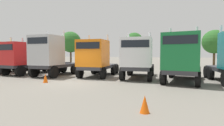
{
  "coord_description": "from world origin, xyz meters",
  "views": [
    {
      "loc": [
        7.37,
        -11.34,
        2.18
      ],
      "look_at": [
        1.71,
        4.12,
        1.31
      ],
      "focal_mm": 28.12,
      "sensor_mm": 36.0,
      "label": 1
    }
  ],
  "objects_px": {
    "traffic_cone_near": "(145,104)",
    "semi_truck_green": "(182,58)",
    "semi_truck_orange": "(96,58)",
    "semi_truck_red": "(23,58)",
    "semi_truck_white": "(138,58)",
    "traffic_cone_mid": "(45,78)",
    "semi_truck_silver": "(51,56)"
  },
  "relations": [
    {
      "from": "semi_truck_orange",
      "to": "traffic_cone_near",
      "type": "xyz_separation_m",
      "value": [
        5.98,
        -8.4,
        -1.45
      ]
    },
    {
      "from": "traffic_cone_near",
      "to": "semi_truck_silver",
      "type": "bearing_deg",
      "value": 144.12
    },
    {
      "from": "semi_truck_green",
      "to": "semi_truck_silver",
      "type": "bearing_deg",
      "value": -83.07
    },
    {
      "from": "traffic_cone_near",
      "to": "semi_truck_green",
      "type": "bearing_deg",
      "value": 79.05
    },
    {
      "from": "semi_truck_silver",
      "to": "traffic_cone_mid",
      "type": "distance_m",
      "value": 4.1
    },
    {
      "from": "semi_truck_silver",
      "to": "semi_truck_white",
      "type": "bearing_deg",
      "value": 97.09
    },
    {
      "from": "semi_truck_green",
      "to": "traffic_cone_near",
      "type": "height_order",
      "value": "semi_truck_green"
    },
    {
      "from": "semi_truck_red",
      "to": "semi_truck_silver",
      "type": "relative_size",
      "value": 1.11
    },
    {
      "from": "traffic_cone_near",
      "to": "traffic_cone_mid",
      "type": "relative_size",
      "value": 0.96
    },
    {
      "from": "semi_truck_silver",
      "to": "semi_truck_orange",
      "type": "distance_m",
      "value": 4.35
    },
    {
      "from": "semi_truck_orange",
      "to": "traffic_cone_near",
      "type": "distance_m",
      "value": 10.41
    },
    {
      "from": "semi_truck_green",
      "to": "traffic_cone_mid",
      "type": "height_order",
      "value": "semi_truck_green"
    },
    {
      "from": "semi_truck_red",
      "to": "semi_truck_green",
      "type": "distance_m",
      "value": 15.36
    },
    {
      "from": "semi_truck_red",
      "to": "semi_truck_orange",
      "type": "distance_m",
      "value": 7.97
    },
    {
      "from": "semi_truck_red",
      "to": "semi_truck_silver",
      "type": "bearing_deg",
      "value": 90.41
    },
    {
      "from": "semi_truck_white",
      "to": "traffic_cone_near",
      "type": "xyz_separation_m",
      "value": [
        2.04,
        -8.48,
        -1.51
      ]
    },
    {
      "from": "semi_truck_silver",
      "to": "traffic_cone_mid",
      "type": "bearing_deg",
      "value": 32.2
    },
    {
      "from": "semi_truck_orange",
      "to": "semi_truck_white",
      "type": "xyz_separation_m",
      "value": [
        3.95,
        0.08,
        0.06
      ]
    },
    {
      "from": "semi_truck_silver",
      "to": "traffic_cone_mid",
      "type": "xyz_separation_m",
      "value": [
        2.03,
        -3.16,
        -1.66
      ]
    },
    {
      "from": "semi_truck_white",
      "to": "traffic_cone_mid",
      "type": "xyz_separation_m",
      "value": [
        -6.13,
        -4.26,
        -1.5
      ]
    },
    {
      "from": "semi_truck_orange",
      "to": "semi_truck_white",
      "type": "distance_m",
      "value": 3.95
    },
    {
      "from": "semi_truck_orange",
      "to": "semi_truck_green",
      "type": "relative_size",
      "value": 0.89
    },
    {
      "from": "semi_truck_white",
      "to": "semi_truck_green",
      "type": "xyz_separation_m",
      "value": [
        3.49,
        -0.99,
        0.04
      ]
    },
    {
      "from": "semi_truck_green",
      "to": "traffic_cone_near",
      "type": "bearing_deg",
      "value": -4.6
    },
    {
      "from": "semi_truck_silver",
      "to": "semi_truck_orange",
      "type": "xyz_separation_m",
      "value": [
        4.22,
        1.02,
        -0.22
      ]
    },
    {
      "from": "traffic_cone_near",
      "to": "traffic_cone_mid",
      "type": "height_order",
      "value": "traffic_cone_mid"
    },
    {
      "from": "semi_truck_silver",
      "to": "traffic_cone_near",
      "type": "bearing_deg",
      "value": 53.51
    },
    {
      "from": "semi_truck_orange",
      "to": "traffic_cone_mid",
      "type": "xyz_separation_m",
      "value": [
        -2.18,
        -4.18,
        -1.44
      ]
    },
    {
      "from": "semi_truck_silver",
      "to": "semi_truck_white",
      "type": "xyz_separation_m",
      "value": [
        8.17,
        1.1,
        -0.16
      ]
    },
    {
      "from": "semi_truck_silver",
      "to": "traffic_cone_mid",
      "type": "height_order",
      "value": "semi_truck_silver"
    },
    {
      "from": "semi_truck_orange",
      "to": "semi_truck_red",
      "type": "bearing_deg",
      "value": -88.43
    },
    {
      "from": "semi_truck_silver",
      "to": "traffic_cone_near",
      "type": "distance_m",
      "value": 12.7
    }
  ]
}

